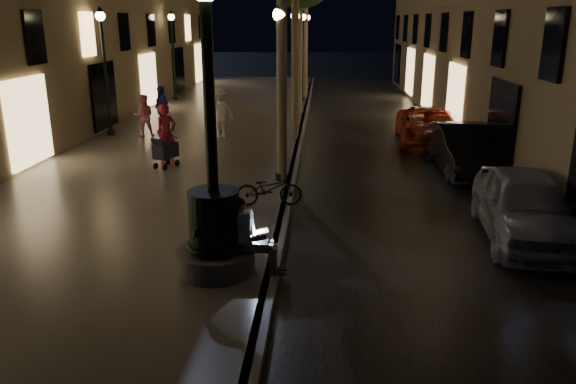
# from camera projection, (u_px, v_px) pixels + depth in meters

# --- Properties ---
(ground) EXTENTS (120.00, 120.00, 0.00)m
(ground) POSITION_uv_depth(u_px,v_px,m) (301.00, 137.00, 22.52)
(ground) COLOR black
(ground) RESTS_ON ground
(cobble_lane) EXTENTS (6.00, 45.00, 0.02)m
(cobble_lane) POSITION_uv_depth(u_px,v_px,m) (376.00, 138.00, 22.34)
(cobble_lane) COLOR black
(cobble_lane) RESTS_ON ground
(promenade) EXTENTS (8.00, 45.00, 0.20)m
(promenade) POSITION_uv_depth(u_px,v_px,m) (203.00, 134.00, 22.73)
(promenade) COLOR #69635C
(promenade) RESTS_ON ground
(curb_strip) EXTENTS (0.25, 45.00, 0.20)m
(curb_strip) POSITION_uv_depth(u_px,v_px,m) (301.00, 135.00, 22.49)
(curb_strip) COLOR #59595B
(curb_strip) RESTS_ON ground
(fountain_lamppost) EXTENTS (1.40, 1.40, 5.21)m
(fountain_lamppost) POSITION_uv_depth(u_px,v_px,m) (214.00, 217.00, 9.83)
(fountain_lamppost) COLOR #59595B
(fountain_lamppost) RESTS_ON promenade
(seated_man_laptop) EXTENTS (1.02, 0.34, 1.39)m
(seated_man_laptop) POSITION_uv_depth(u_px,v_px,m) (249.00, 233.00, 9.87)
(seated_man_laptop) COLOR tan
(seated_man_laptop) RESTS_ON promenade
(lamp_curb_a) EXTENTS (0.36, 0.36, 4.81)m
(lamp_curb_a) POSITION_uv_depth(u_px,v_px,m) (280.00, 70.00, 14.91)
(lamp_curb_a) COLOR black
(lamp_curb_a) RESTS_ON promenade
(lamp_curb_b) EXTENTS (0.36, 0.36, 4.81)m
(lamp_curb_b) POSITION_uv_depth(u_px,v_px,m) (295.00, 53.00, 22.54)
(lamp_curb_b) COLOR black
(lamp_curb_b) RESTS_ON promenade
(lamp_curb_c) EXTENTS (0.36, 0.36, 4.81)m
(lamp_curb_c) POSITION_uv_depth(u_px,v_px,m) (303.00, 44.00, 30.17)
(lamp_curb_c) COLOR black
(lamp_curb_c) RESTS_ON promenade
(lamp_curb_d) EXTENTS (0.36, 0.36, 4.81)m
(lamp_curb_d) POSITION_uv_depth(u_px,v_px,m) (307.00, 39.00, 37.80)
(lamp_curb_d) COLOR black
(lamp_curb_d) RESTS_ON promenade
(lamp_left_b) EXTENTS (0.36, 0.36, 4.81)m
(lamp_left_b) POSITION_uv_depth(u_px,v_px,m) (104.00, 55.00, 21.06)
(lamp_left_b) COLOR black
(lamp_left_b) RESTS_ON promenade
(lamp_left_c) EXTENTS (0.36, 0.36, 4.81)m
(lamp_left_c) POSITION_uv_depth(u_px,v_px,m) (173.00, 44.00, 30.60)
(lamp_left_c) COLOR black
(lamp_left_c) RESTS_ON promenade
(stroller) EXTENTS (0.69, 1.04, 1.07)m
(stroller) POSITION_uv_depth(u_px,v_px,m) (165.00, 151.00, 16.94)
(stroller) COLOR black
(stroller) RESTS_ON promenade
(car_front) EXTENTS (2.16, 4.49, 1.48)m
(car_front) POSITION_uv_depth(u_px,v_px,m) (525.00, 206.00, 11.93)
(car_front) COLOR #ACADB4
(car_front) RESTS_ON ground
(car_second) EXTENTS (1.63, 4.46, 1.46)m
(car_second) POSITION_uv_depth(u_px,v_px,m) (464.00, 149.00, 17.16)
(car_second) COLOR black
(car_second) RESTS_ON ground
(car_third) EXTENTS (2.60, 5.04, 1.36)m
(car_third) POSITION_uv_depth(u_px,v_px,m) (429.00, 127.00, 21.04)
(car_third) COLOR #983113
(car_third) RESTS_ON ground
(pedestrian_red) EXTENTS (0.79, 0.79, 1.85)m
(pedestrian_red) POSITION_uv_depth(u_px,v_px,m) (167.00, 134.00, 17.44)
(pedestrian_red) COLOR #AB2236
(pedestrian_red) RESTS_ON promenade
(pedestrian_pink) EXTENTS (0.92, 0.81, 1.61)m
(pedestrian_pink) POSITION_uv_depth(u_px,v_px,m) (144.00, 116.00, 21.45)
(pedestrian_pink) COLOR pink
(pedestrian_pink) RESTS_ON promenade
(pedestrian_white) EXTENTS (1.41, 1.30, 1.90)m
(pedestrian_white) POSITION_uv_depth(u_px,v_px,m) (219.00, 113.00, 21.20)
(pedestrian_white) COLOR white
(pedestrian_white) RESTS_ON promenade
(pedestrian_blue) EXTENTS (1.06, 1.12, 1.87)m
(pedestrian_blue) POSITION_uv_depth(u_px,v_px,m) (162.00, 110.00, 22.07)
(pedestrian_blue) COLOR navy
(pedestrian_blue) RESTS_ON promenade
(bicycle) EXTENTS (1.65, 0.74, 0.84)m
(bicycle) POSITION_uv_depth(u_px,v_px,m) (269.00, 189.00, 13.53)
(bicycle) COLOR black
(bicycle) RESTS_ON promenade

